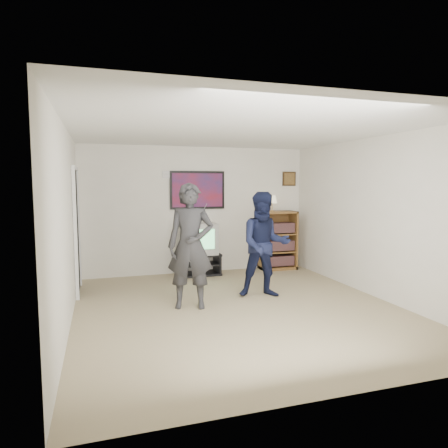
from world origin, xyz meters
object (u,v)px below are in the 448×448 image
bookshelf (278,240)px  person_short (265,245)px  media_stand (198,264)px  person_tall (191,246)px  crt_television (197,239)px

bookshelf → person_short: size_ratio=0.73×
media_stand → person_tall: (-0.58, -1.97, 0.68)m
media_stand → person_tall: 2.16m
bookshelf → person_tall: size_ratio=0.68×
media_stand → person_tall: size_ratio=0.48×
bookshelf → person_short: person_short is taller
bookshelf → person_short: 2.12m
person_tall → person_short: (1.23, 0.20, -0.07)m
media_stand → person_tall: person_tall is taller
person_tall → person_short: 1.25m
person_tall → bookshelf: bearing=57.0°
media_stand → crt_television: 0.51m
person_tall → person_short: person_tall is taller
crt_television → bookshelf: size_ratio=0.58×
crt_television → person_short: bearing=-71.2°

